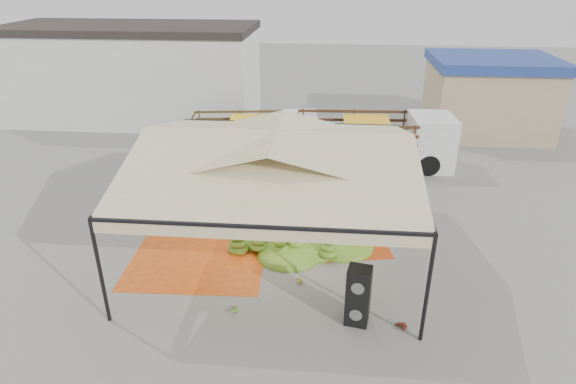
# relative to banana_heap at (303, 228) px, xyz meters

# --- Properties ---
(ground) EXTENTS (90.00, 90.00, 0.00)m
(ground) POSITION_rel_banana_heap_xyz_m (-0.79, -0.37, -0.55)
(ground) COLOR slate
(ground) RESTS_ON ground
(canopy_tent) EXTENTS (8.10, 8.10, 4.00)m
(canopy_tent) POSITION_rel_banana_heap_xyz_m (-0.79, -0.37, 2.75)
(canopy_tent) COLOR black
(canopy_tent) RESTS_ON ground
(building_white) EXTENTS (14.30, 6.30, 5.40)m
(building_white) POSITION_rel_banana_heap_xyz_m (-10.79, 13.63, 2.16)
(building_white) COLOR silver
(building_white) RESTS_ON ground
(building_tan) EXTENTS (6.30, 5.30, 4.10)m
(building_tan) POSITION_rel_banana_heap_xyz_m (9.21, 12.63, 1.52)
(building_tan) COLOR tan
(building_tan) RESTS_ON ground
(tarp_left) EXTENTS (4.34, 4.15, 0.01)m
(tarp_left) POSITION_rel_banana_heap_xyz_m (-3.23, -1.16, -0.55)
(tarp_left) COLOR #D85A14
(tarp_left) RESTS_ON ground
(tarp_right) EXTENTS (4.32, 4.46, 0.01)m
(tarp_right) POSITION_rel_banana_heap_xyz_m (0.82, 0.75, -0.55)
(tarp_right) COLOR red
(tarp_right) RESTS_ON ground
(banana_heap) EXTENTS (6.36, 5.85, 1.10)m
(banana_heap) POSITION_rel_banana_heap_xyz_m (0.00, 0.00, 0.00)
(banana_heap) COLOR #507217
(banana_heap) RESTS_ON ground
(hand_yellow_a) EXTENTS (0.42, 0.34, 0.19)m
(hand_yellow_a) POSITION_rel_banana_heap_xyz_m (1.52, -2.79, -0.46)
(hand_yellow_a) COLOR gold
(hand_yellow_a) RESTS_ON ground
(hand_yellow_b) EXTENTS (0.41, 0.34, 0.18)m
(hand_yellow_b) POSITION_rel_banana_heap_xyz_m (-0.02, -2.26, -0.46)
(hand_yellow_b) COLOR gold
(hand_yellow_b) RESTS_ON ground
(hand_red_a) EXTENTS (0.46, 0.42, 0.17)m
(hand_red_a) POSITION_rel_banana_heap_xyz_m (0.10, -1.34, -0.47)
(hand_red_a) COLOR #572E13
(hand_red_a) RESTS_ON ground
(hand_red_b) EXTENTS (0.64, 0.60, 0.23)m
(hand_red_b) POSITION_rel_banana_heap_xyz_m (2.72, -4.07, -0.44)
(hand_red_b) COLOR #5C1A15
(hand_red_b) RESTS_ON ground
(hand_green) EXTENTS (0.51, 0.44, 0.20)m
(hand_green) POSITION_rel_banana_heap_xyz_m (-1.67, -3.72, -0.45)
(hand_green) COLOR #3A7518
(hand_green) RESTS_ON ground
(hanging_bunches) EXTENTS (4.74, 0.24, 0.20)m
(hanging_bunches) POSITION_rel_banana_heap_xyz_m (-1.58, 0.45, 2.07)
(hanging_bunches) COLOR #437F1A
(hanging_bunches) RESTS_ON ground
(speaker_stack) EXTENTS (0.68, 0.62, 1.65)m
(speaker_stack) POSITION_rel_banana_heap_xyz_m (1.65, -3.85, 0.27)
(speaker_stack) COLOR black
(speaker_stack) RESTS_ON ground
(banana_leaves) EXTENTS (0.96, 1.36, 3.70)m
(banana_leaves) POSITION_rel_banana_heap_xyz_m (-2.00, 2.21, -0.55)
(banana_leaves) COLOR #3F7C21
(banana_leaves) RESTS_ON ground
(vendor) EXTENTS (0.60, 0.42, 1.56)m
(vendor) POSITION_rel_banana_heap_xyz_m (1.35, 4.52, 0.23)
(vendor) COLOR gray
(vendor) RESTS_ON ground
(truck_left) EXTENTS (6.08, 2.73, 2.02)m
(truck_left) POSITION_rel_banana_heap_xyz_m (-2.56, 8.00, 0.69)
(truck_left) COLOR #533E1B
(truck_left) RESTS_ON ground
(truck_right) EXTENTS (7.03, 2.72, 2.37)m
(truck_right) POSITION_rel_banana_heap_xyz_m (3.08, 7.12, 0.91)
(truck_right) COLOR #452517
(truck_right) RESTS_ON ground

